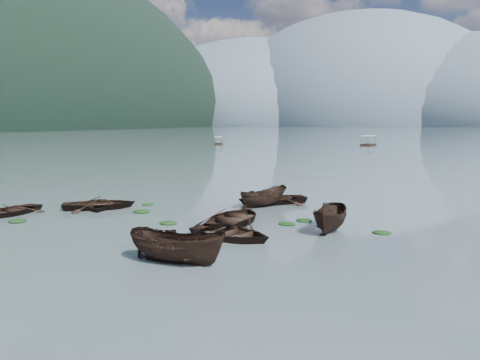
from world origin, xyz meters
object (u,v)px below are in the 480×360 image
(rowboat_0, at_px, (10,214))
(rowboat_3, at_px, (235,223))
(pontoon_centre, at_px, (368,145))
(pontoon_left, at_px, (219,145))

(rowboat_0, height_order, rowboat_3, rowboat_3)
(rowboat_0, distance_m, rowboat_3, 14.58)
(rowboat_0, relative_size, rowboat_3, 0.83)
(rowboat_3, relative_size, pontoon_centre, 0.82)
(pontoon_left, bearing_deg, rowboat_0, -96.07)
(rowboat_0, relative_size, pontoon_left, 0.81)
(rowboat_3, distance_m, pontoon_left, 97.54)
(rowboat_3, distance_m, pontoon_centre, 98.73)
(rowboat_3, bearing_deg, rowboat_0, 11.47)
(pontoon_left, height_order, pontoon_centre, pontoon_centre)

